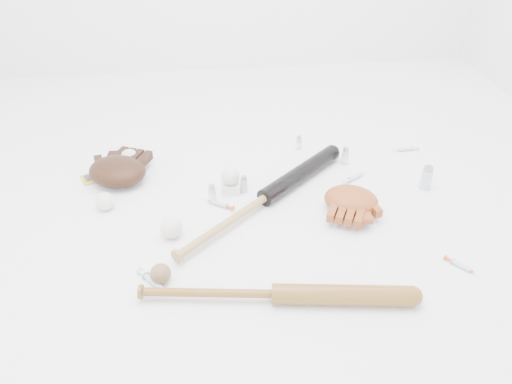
{
  "coord_description": "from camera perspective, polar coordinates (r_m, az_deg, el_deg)",
  "views": [
    {
      "loc": [
        -0.2,
        -1.47,
        1.1
      ],
      "look_at": [
        -0.01,
        0.04,
        0.06
      ],
      "focal_mm": 35.0,
      "sensor_mm": 36.0,
      "label": 1
    }
  ],
  "objects": [
    {
      "name": "bat_dark",
      "position": [
        1.86,
        1.09,
        -0.6
      ],
      "size": [
        0.74,
        0.68,
        0.07
      ],
      "primitive_type": null,
      "rotation": [
        0.0,
        0.0,
        0.73
      ],
      "color": "black",
      "rests_on": "ground"
    },
    {
      "name": "syringe_1",
      "position": [
        1.88,
        -4.23,
        -1.37
      ],
      "size": [
        0.13,
        0.11,
        0.02
      ],
      "primitive_type": null,
      "rotation": [
        0.0,
        0.0,
        2.53
      ],
      "color": "#ADBCC6",
      "rests_on": "ground"
    },
    {
      "name": "vial_2",
      "position": [
        1.94,
        -1.39,
        0.9
      ],
      "size": [
        0.03,
        0.03,
        0.07
      ],
      "primitive_type": "cylinder",
      "color": "#B5BFC7",
      "rests_on": "ground"
    },
    {
      "name": "baseball_upper",
      "position": [
        2.16,
        -14.25,
        3.75
      ],
      "size": [
        0.08,
        0.08,
        0.08
      ],
      "primitive_type": "sphere",
      "color": "silver",
      "rests_on": "ground"
    },
    {
      "name": "syringe_2",
      "position": [
        2.07,
        11.27,
        1.69
      ],
      "size": [
        0.15,
        0.11,
        0.02
      ],
      "primitive_type": null,
      "rotation": [
        0.0,
        0.0,
        0.56
      ],
      "color": "#ADBCC6",
      "rests_on": "ground"
    },
    {
      "name": "syringe_3",
      "position": [
        1.74,
        22.39,
        -7.79
      ],
      "size": [
        0.1,
        0.12,
        0.02
      ],
      "primitive_type": null,
      "rotation": [
        0.0,
        0.0,
        -0.92
      ],
      "color": "#ADBCC6",
      "rests_on": "ground"
    },
    {
      "name": "trading_card",
      "position": [
        2.14,
        -18.52,
        1.41
      ],
      "size": [
        0.08,
        0.1,
        0.0
      ],
      "primitive_type": "cube",
      "rotation": [
        0.0,
        0.0,
        0.38
      ],
      "color": "gold",
      "rests_on": "ground"
    },
    {
      "name": "syringe_4",
      "position": [
        2.32,
        16.71,
        4.73
      ],
      "size": [
        0.15,
        0.03,
        0.02
      ],
      "primitive_type": null,
      "rotation": [
        0.0,
        0.0,
        3.15
      ],
      "color": "#ADBCC6",
      "rests_on": "ground"
    },
    {
      "name": "vial_3",
      "position": [
        2.06,
        18.92,
        1.57
      ],
      "size": [
        0.04,
        0.04,
        0.1
      ],
      "primitive_type": "cylinder",
      "color": "#B5BFC7",
      "rests_on": "ground"
    },
    {
      "name": "vial_1",
      "position": [
        2.24,
        4.92,
        5.67
      ],
      "size": [
        0.02,
        0.02,
        0.06
      ],
      "primitive_type": "cylinder",
      "color": "#B5BFC7",
      "rests_on": "ground"
    },
    {
      "name": "baseball_left",
      "position": [
        1.92,
        -16.89,
        -1.03
      ],
      "size": [
        0.07,
        0.07,
        0.07
      ],
      "primitive_type": "sphere",
      "color": "silver",
      "rests_on": "ground"
    },
    {
      "name": "baseball_aged",
      "position": [
        1.58,
        -10.85,
        -9.16
      ],
      "size": [
        0.06,
        0.06,
        0.06
      ],
      "primitive_type": "sphere",
      "color": "brown",
      "rests_on": "ground"
    },
    {
      "name": "glove_dark",
      "position": [
        2.07,
        -15.56,
        2.34
      ],
      "size": [
        0.37,
        0.37,
        0.1
      ],
      "primitive_type": null,
      "rotation": [
        0.0,
        0.0,
        -0.44
      ],
      "color": "black",
      "rests_on": "ground"
    },
    {
      "name": "baseball_mid",
      "position": [
        1.74,
        -9.67,
        -4.01
      ],
      "size": [
        0.08,
        0.08,
        0.08
      ],
      "primitive_type": "sphere",
      "color": "silver",
      "rests_on": "ground"
    },
    {
      "name": "glove_tan",
      "position": [
        1.87,
        10.83,
        -0.88
      ],
      "size": [
        0.32,
        0.32,
        0.09
      ],
      "primitive_type": null,
      "rotation": [
        0.0,
        0.0,
        2.67
      ],
      "color": "brown",
      "rests_on": "ground"
    },
    {
      "name": "vial_0",
      "position": [
        2.15,
        10.16,
        4.1
      ],
      "size": [
        0.03,
        0.03,
        0.08
      ],
      "primitive_type": "cylinder",
      "color": "#B5BFC7",
      "rests_on": "ground"
    },
    {
      "name": "bat_wood",
      "position": [
        1.49,
        2.19,
        -11.57
      ],
      "size": [
        0.85,
        0.18,
        0.06
      ],
      "primitive_type": null,
      "rotation": [
        0.0,
        0.0,
        -0.15
      ],
      "color": "brown",
      "rests_on": "ground"
    },
    {
      "name": "baseball_on_pedestal",
      "position": [
        1.92,
        -2.96,
        1.86
      ],
      "size": [
        0.07,
        0.07,
        0.07
      ],
      "primitive_type": "sphere",
      "color": "silver",
      "rests_on": "pedestal"
    },
    {
      "name": "pedestal",
      "position": [
        1.95,
        -2.91,
        0.5
      ],
      "size": [
        0.07,
        0.07,
        0.04
      ],
      "primitive_type": "cube",
      "rotation": [
        0.0,
        0.0,
        -0.02
      ],
      "color": "white",
      "rests_on": "ground"
    },
    {
      "name": "syringe_0",
      "position": [
        1.59,
        -11.7,
        -9.99
      ],
      "size": [
        0.13,
        0.15,
        0.02
      ],
      "primitive_type": null,
      "rotation": [
        0.0,
        0.0,
        -0.88
      ],
      "color": "#ADBCC6",
      "rests_on": "ground"
    },
    {
      "name": "vial_4",
      "position": [
        1.89,
        -5.05,
        -0.17
      ],
      "size": [
        0.03,
        0.03,
        0.07
      ],
      "primitive_type": "cylinder",
      "color": "#B5BFC7",
      "rests_on": "ground"
    }
  ]
}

